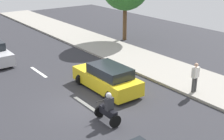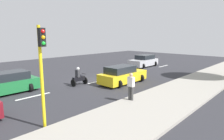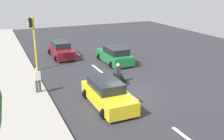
{
  "view_description": "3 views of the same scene",
  "coord_description": "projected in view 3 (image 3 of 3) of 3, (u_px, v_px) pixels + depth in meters",
  "views": [
    {
      "loc": [
        -7.33,
        -11.93,
        7.16
      ],
      "look_at": [
        1.79,
        0.21,
        1.48
      ],
      "focal_mm": 48.2,
      "sensor_mm": 36.0,
      "label": 1
    },
    {
      "loc": [
        12.53,
        -11.67,
        4.08
      ],
      "look_at": [
        2.15,
        -0.5,
        1.36
      ],
      "focal_mm": 31.28,
      "sensor_mm": 36.0,
      "label": 2
    },
    {
      "loc": [
        7.82,
        14.65,
        7.07
      ],
      "look_at": [
        0.73,
        -1.22,
        1.4
      ],
      "focal_mm": 43.21,
      "sensor_mm": 36.0,
      "label": 3
    }
  ],
  "objects": [
    {
      "name": "lane_stripe_south",
      "position": [
        188.0,
        139.0,
        12.73
      ],
      "size": [
        0.2,
        2.4,
        0.01
      ],
      "primitive_type": "cube",
      "color": "white",
      "rests_on": "ground"
    },
    {
      "name": "car_maroon",
      "position": [
        61.0,
        50.0,
        26.53
      ],
      "size": [
        2.16,
        4.33,
        1.52
      ],
      "color": "maroon",
      "rests_on": "ground"
    },
    {
      "name": "car_yellow_cab",
      "position": [
        107.0,
        94.0,
        16.1
      ],
      "size": [
        2.25,
        4.54,
        1.52
      ],
      "color": "yellow",
      "rests_on": "ground"
    },
    {
      "name": "lane_stripe_mid",
      "position": [
        130.0,
        94.0,
        17.94
      ],
      "size": [
        0.2,
        2.4,
        0.01
      ],
      "primitive_type": "cube",
      "color": "white",
      "rests_on": "ground"
    },
    {
      "name": "traffic_light_corner",
      "position": [
        33.0,
        36.0,
        21.87
      ],
      "size": [
        0.49,
        0.24,
        4.5
      ],
      "color": "yellow",
      "rests_on": "ground"
    },
    {
      "name": "lane_stripe_far_north",
      "position": [
        77.0,
        53.0,
        28.36
      ],
      "size": [
        0.2,
        2.4,
        0.01
      ],
      "primitive_type": "cube",
      "color": "white",
      "rests_on": "ground"
    },
    {
      "name": "lane_stripe_north",
      "position": [
        97.0,
        69.0,
        23.15
      ],
      "size": [
        0.2,
        2.4,
        0.01
      ],
      "primitive_type": "cube",
      "color": "white",
      "rests_on": "ground"
    },
    {
      "name": "ground_plane",
      "position": [
        129.0,
        94.0,
        17.96
      ],
      "size": [
        40.0,
        60.0,
        0.1
      ],
      "primitive_type": "cube",
      "color": "#2D2D33"
    },
    {
      "name": "sidewalk",
      "position": [
        20.0,
        112.0,
        15.2
      ],
      "size": [
        4.0,
        60.0,
        0.15
      ],
      "primitive_type": "cube",
      "color": "#9E998E",
      "rests_on": "ground"
    },
    {
      "name": "car_green",
      "position": [
        115.0,
        55.0,
        24.61
      ],
      "size": [
        2.33,
        4.39,
        1.52
      ],
      "color": "#1E7238",
      "rests_on": "ground"
    },
    {
      "name": "motorcycle",
      "position": [
        118.0,
        75.0,
        19.57
      ],
      "size": [
        0.6,
        1.3,
        1.53
      ],
      "color": "black",
      "rests_on": "ground"
    },
    {
      "name": "pedestrian_near_signal",
      "position": [
        38.0,
        79.0,
        17.58
      ],
      "size": [
        0.4,
        0.24,
        1.69
      ],
      "color": "#3F3F3F",
      "rests_on": "sidewalk"
    }
  ]
}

